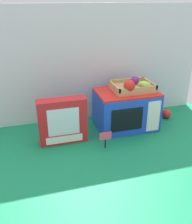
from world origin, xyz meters
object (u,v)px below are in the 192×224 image
object	(u,v)px
food_groups_crate	(133,87)
cookie_set_box	(63,121)
loose_toy_apple	(166,114)
toy_microwave	(126,109)
price_sign	(105,138)

from	to	relation	value
food_groups_crate	cookie_set_box	xyz separation A→B (m)	(-0.46, -0.07, -0.14)
loose_toy_apple	cookie_set_box	bearing A→B (deg)	-171.20
cookie_set_box	loose_toy_apple	xyz separation A→B (m)	(0.75, 0.12, -0.10)
toy_microwave	cookie_set_box	distance (m)	0.43
food_groups_crate	loose_toy_apple	xyz separation A→B (m)	(0.29, 0.04, -0.24)
price_sign	food_groups_crate	bearing A→B (deg)	40.52
toy_microwave	food_groups_crate	world-z (taller)	food_groups_crate
toy_microwave	loose_toy_apple	bearing A→B (deg)	6.89
cookie_set_box	toy_microwave	bearing A→B (deg)	10.27
price_sign	loose_toy_apple	bearing A→B (deg)	25.18
food_groups_crate	loose_toy_apple	bearing A→B (deg)	8.26
food_groups_crate	loose_toy_apple	world-z (taller)	food_groups_crate
toy_microwave	food_groups_crate	xyz separation A→B (m)	(0.04, -0.00, 0.15)
food_groups_crate	price_sign	size ratio (longest dim) A/B	2.51
toy_microwave	cookie_set_box	world-z (taller)	cookie_set_box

